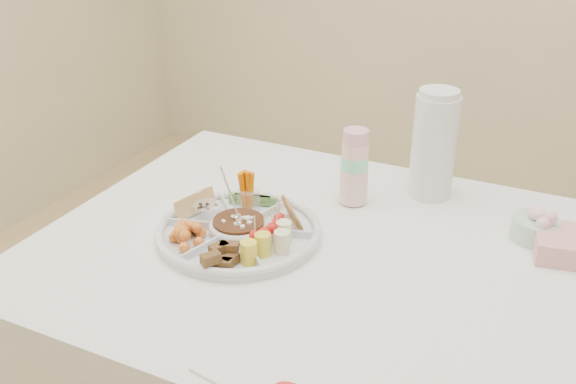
% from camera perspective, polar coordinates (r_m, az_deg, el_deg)
% --- Properties ---
extents(party_tray, '(0.46, 0.46, 0.04)m').
position_cam_1_polar(party_tray, '(1.51, -4.39, -3.28)').
color(party_tray, silver).
rests_on(party_tray, dining_table).
extents(bean_dip, '(0.15, 0.15, 0.04)m').
position_cam_1_polar(bean_dip, '(1.50, -4.40, -3.03)').
color(bean_dip, black).
rests_on(bean_dip, party_tray).
extents(tortillas, '(0.11, 0.11, 0.06)m').
position_cam_1_polar(tortillas, '(1.53, 0.28, -1.79)').
color(tortillas, '#9D6647').
rests_on(tortillas, party_tray).
extents(carrot_cucumber, '(0.14, 0.14, 0.10)m').
position_cam_1_polar(carrot_cucumber, '(1.60, -3.26, 0.29)').
color(carrot_cucumber, '#E16D00').
rests_on(carrot_cucumber, party_tray).
extents(pita_raisins, '(0.12, 0.12, 0.05)m').
position_cam_1_polar(pita_raisins, '(1.58, -7.76, -1.05)').
color(pita_raisins, tan).
rests_on(pita_raisins, party_tray).
extents(cherries, '(0.14, 0.14, 0.05)m').
position_cam_1_polar(cherries, '(1.48, -9.28, -3.62)').
color(cherries, orange).
rests_on(cherries, party_tray).
extents(granola_chunks, '(0.13, 0.13, 0.05)m').
position_cam_1_polar(granola_chunks, '(1.39, -5.77, -5.42)').
color(granola_chunks, brown).
rests_on(granola_chunks, party_tray).
extents(banana_tomato, '(0.14, 0.14, 0.10)m').
position_cam_1_polar(banana_tomato, '(1.41, -0.69, -3.73)').
color(banana_tomato, '#E5D87D').
rests_on(banana_tomato, party_tray).
extents(cup_stack, '(0.09, 0.09, 0.20)m').
position_cam_1_polar(cup_stack, '(1.64, 5.91, 2.23)').
color(cup_stack, silver).
rests_on(cup_stack, dining_table).
extents(thermos, '(0.12, 0.12, 0.29)m').
position_cam_1_polar(thermos, '(1.69, 12.86, 4.25)').
color(thermos, silver).
rests_on(thermos, dining_table).
extents(flower_bowl, '(0.13, 0.13, 0.08)m').
position_cam_1_polar(flower_bowl, '(1.59, 21.16, -2.68)').
color(flower_bowl, '#A7C1B1').
rests_on(flower_bowl, dining_table).
extents(napkin_stack, '(0.18, 0.16, 0.05)m').
position_cam_1_polar(napkin_stack, '(1.57, 23.88, -4.37)').
color(napkin_stack, pink).
rests_on(napkin_stack, dining_table).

